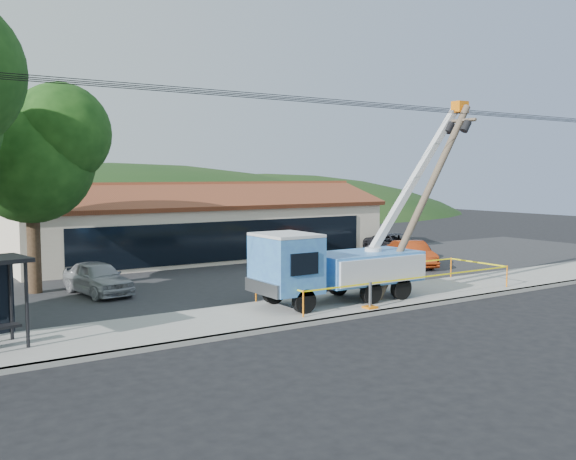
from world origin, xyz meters
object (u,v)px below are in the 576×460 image
(car_dark, at_px, (397,257))
(car_red, at_px, (412,268))
(utility_truck, at_px, (335,264))
(car_silver, at_px, (98,297))
(leaning_pole, at_px, (429,189))

(car_dark, bearing_deg, car_red, -115.74)
(utility_truck, height_order, car_red, utility_truck)
(car_silver, bearing_deg, utility_truck, -52.55)
(car_silver, relative_size, car_red, 0.98)
(car_red, height_order, car_dark, car_red)
(leaning_pole, distance_m, car_red, 9.29)
(car_dark, bearing_deg, car_silver, -165.52)
(leaning_pole, bearing_deg, car_silver, 146.92)
(utility_truck, distance_m, car_red, 11.27)
(car_silver, xyz_separation_m, car_red, (16.81, -1.33, 0.00))
(car_red, relative_size, car_dark, 0.86)
(car_red, xyz_separation_m, car_dark, (2.47, 3.83, 0.00))
(utility_truck, height_order, car_silver, utility_truck)
(car_red, bearing_deg, leaning_pole, -107.07)
(utility_truck, distance_m, car_silver, 10.15)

